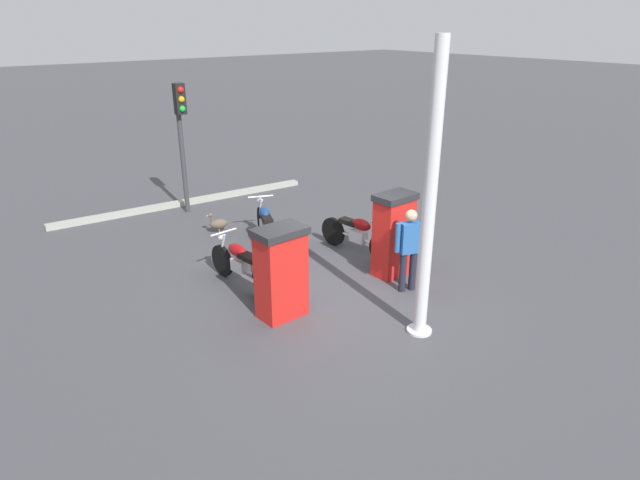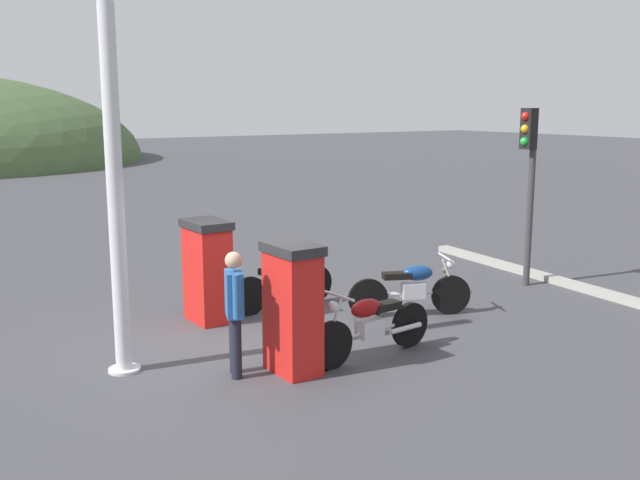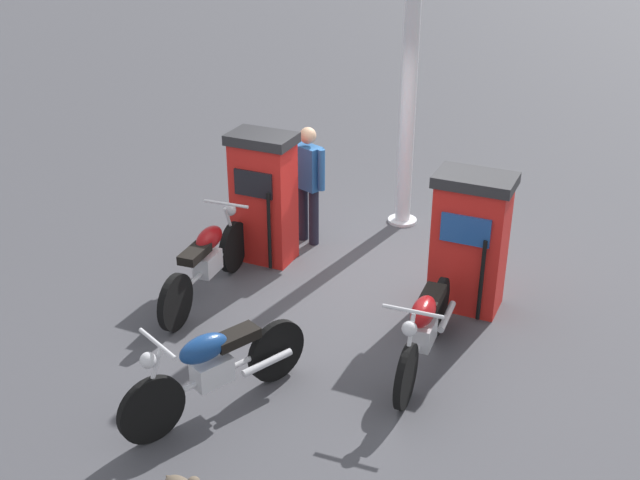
% 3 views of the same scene
% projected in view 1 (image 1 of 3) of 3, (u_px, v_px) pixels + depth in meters
% --- Properties ---
extents(ground_plane, '(120.00, 120.00, 0.00)m').
position_uv_depth(ground_plane, '(339.00, 292.00, 9.89)').
color(ground_plane, '#424247').
extents(fuel_pump_near, '(0.56, 0.80, 1.63)m').
position_uv_depth(fuel_pump_near, '(393.00, 234.00, 10.28)').
color(fuel_pump_near, red).
rests_on(fuel_pump_near, ground).
extents(fuel_pump_far, '(0.60, 0.85, 1.57)m').
position_uv_depth(fuel_pump_far, '(281.00, 272.00, 8.81)').
color(fuel_pump_far, red).
rests_on(fuel_pump_far, ground).
extents(motorcycle_near_pump, '(2.01, 0.56, 0.95)m').
position_uv_depth(motorcycle_near_pump, '(358.00, 234.00, 11.30)').
color(motorcycle_near_pump, black).
rests_on(motorcycle_near_pump, ground).
extents(motorcycle_far_pump, '(1.93, 0.56, 0.95)m').
position_uv_depth(motorcycle_far_pump, '(241.00, 264.00, 9.94)').
color(motorcycle_far_pump, black).
rests_on(motorcycle_far_pump, ground).
extents(motorcycle_extra, '(1.85, 0.91, 0.95)m').
position_uv_depth(motorcycle_extra, '(265.00, 224.00, 11.83)').
color(motorcycle_extra, black).
rests_on(motorcycle_extra, ground).
extents(attendant_person, '(0.31, 0.57, 1.56)m').
position_uv_depth(attendant_person, '(409.00, 246.00, 9.62)').
color(attendant_person, '#1E1E2D').
rests_on(attendant_person, ground).
extents(wandering_duck, '(0.34, 0.50, 0.51)m').
position_uv_depth(wandering_duck, '(218.00, 223.00, 12.51)').
color(wandering_duck, brown).
rests_on(wandering_duck, ground).
extents(roadside_traffic_light, '(0.38, 0.24, 3.22)m').
position_uv_depth(roadside_traffic_light, '(181.00, 126.00, 13.10)').
color(roadside_traffic_light, '#38383A').
rests_on(roadside_traffic_light, ground).
extents(canopy_support_pole, '(0.40, 0.40, 4.46)m').
position_uv_depth(canopy_support_pole, '(429.00, 203.00, 7.82)').
color(canopy_support_pole, silver).
rests_on(canopy_support_pole, ground).
extents(road_edge_kerb, '(0.78, 6.91, 0.12)m').
position_uv_depth(road_edge_kerb, '(186.00, 202.00, 14.52)').
color(road_edge_kerb, '#9E9E93').
rests_on(road_edge_kerb, ground).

